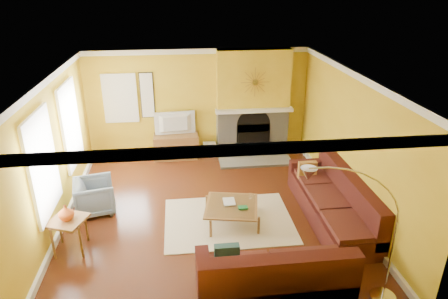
{
  "coord_description": "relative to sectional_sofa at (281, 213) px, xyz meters",
  "views": [
    {
      "loc": [
        -0.48,
        -6.67,
        4.27
      ],
      "look_at": [
        0.35,
        0.4,
        1.18
      ],
      "focal_mm": 32.0,
      "sensor_mm": 36.0,
      "label": 1
    }
  ],
  "objects": [
    {
      "name": "crown_molding",
      "position": [
        -1.2,
        0.85,
        2.19
      ],
      "size": [
        5.5,
        6.0,
        0.12
      ],
      "primitive_type": null,
      "color": "white",
      "rests_on": "ceiling"
    },
    {
      "name": "arc_lamp",
      "position": [
        0.51,
        -1.7,
        0.63
      ],
      "size": [
        1.38,
        0.36,
        2.17
      ],
      "primitive_type": null,
      "color": "silver",
      "rests_on": "floor"
    },
    {
      "name": "side_table",
      "position": [
        -3.6,
        0.0,
        -0.15
      ],
      "size": [
        0.71,
        0.71,
        0.6
      ],
      "primitive_type": null,
      "rotation": [
        0.0,
        0.0,
        -0.36
      ],
      "color": "olive",
      "rests_on": "floor"
    },
    {
      "name": "floor",
      "position": [
        -1.2,
        0.85,
        -0.46
      ],
      "size": [
        5.5,
        6.0,
        0.02
      ],
      "primitive_type": "cube",
      "color": "#602B14",
      "rests_on": "ground"
    },
    {
      "name": "sectional_sofa",
      "position": [
        0.0,
        0.0,
        0.0
      ],
      "size": [
        3.1,
        3.7,
        0.9
      ],
      "primitive_type": null,
      "color": "#471916",
      "rests_on": "floor"
    },
    {
      "name": "window_left_near",
      "position": [
        -3.92,
        2.15,
        1.05
      ],
      "size": [
        0.06,
        1.22,
        1.72
      ],
      "primitive_type": "cube",
      "color": "white",
      "rests_on": "wall_left"
    },
    {
      "name": "rug",
      "position": [
        -0.85,
        0.55,
        -0.44
      ],
      "size": [
        2.4,
        1.8,
        0.02
      ],
      "primitive_type": "cube",
      "color": "beige",
      "rests_on": "floor"
    },
    {
      "name": "sunburst",
      "position": [
        0.15,
        3.42,
        1.5
      ],
      "size": [
        0.7,
        0.04,
        0.7
      ],
      "primitive_type": null,
      "color": "olive",
      "rests_on": "fireplace"
    },
    {
      "name": "mantel",
      "position": [
        0.15,
        3.41,
        0.8
      ],
      "size": [
        1.92,
        0.22,
        0.08
      ],
      "primitive_type": "cube",
      "color": "white",
      "rests_on": "fireplace"
    },
    {
      "name": "ceiling",
      "position": [
        -1.2,
        0.85,
        2.26
      ],
      "size": [
        5.5,
        6.0,
        0.02
      ],
      "primitive_type": "cube",
      "color": "white",
      "rests_on": "ground"
    },
    {
      "name": "wall_back",
      "position": [
        -1.2,
        3.86,
        0.9
      ],
      "size": [
        5.5,
        0.02,
        2.7
      ],
      "primitive_type": "cube",
      "color": "gold",
      "rests_on": "ground"
    },
    {
      "name": "wall_art",
      "position": [
        -2.45,
        3.82,
        1.15
      ],
      "size": [
        0.34,
        0.04,
        1.14
      ],
      "primitive_type": "cube",
      "color": "white",
      "rests_on": "wall_back"
    },
    {
      "name": "wall_front",
      "position": [
        -1.2,
        -2.16,
        0.9
      ],
      "size": [
        5.5,
        0.02,
        2.7
      ],
      "primitive_type": "cube",
      "color": "gold",
      "rests_on": "ground"
    },
    {
      "name": "vase",
      "position": [
        -3.6,
        0.0,
        0.29
      ],
      "size": [
        0.28,
        0.28,
        0.27
      ],
      "primitive_type": "imported",
      "rotation": [
        0.0,
        0.0,
        -0.12
      ],
      "color": "#D8591E",
      "rests_on": "side_table"
    },
    {
      "name": "book",
      "position": [
        -0.94,
        0.6,
        -0.06
      ],
      "size": [
        0.22,
        0.29,
        0.03
      ],
      "primitive_type": "imported",
      "rotation": [
        0.0,
        0.0,
        -0.0
      ],
      "color": "white",
      "rests_on": "coffee_table"
    },
    {
      "name": "media_console",
      "position": [
        -1.8,
        3.6,
        -0.14
      ],
      "size": [
        1.12,
        0.5,
        0.61
      ],
      "primitive_type": "cube",
      "color": "olive",
      "rests_on": "floor"
    },
    {
      "name": "fireplace",
      "position": [
        0.15,
        3.65,
        0.9
      ],
      "size": [
        1.8,
        0.4,
        2.7
      ],
      "primitive_type": null,
      "color": "gray",
      "rests_on": "floor"
    },
    {
      "name": "window_back",
      "position": [
        -3.1,
        3.81,
        1.1
      ],
      "size": [
        0.82,
        0.06,
        1.22
      ],
      "primitive_type": "cube",
      "color": "white",
      "rests_on": "wall_back"
    },
    {
      "name": "baseboard",
      "position": [
        -1.2,
        0.85,
        -0.39
      ],
      "size": [
        5.5,
        6.0,
        0.12
      ],
      "primitive_type": null,
      "color": "white",
      "rests_on": "floor"
    },
    {
      "name": "tv",
      "position": [
        -1.8,
        3.6,
        0.46
      ],
      "size": [
        1.02,
        0.22,
        0.59
      ],
      "primitive_type": "imported",
      "rotation": [
        0.0,
        0.0,
        3.23
      ],
      "color": "black",
      "rests_on": "media_console"
    },
    {
      "name": "wall_right",
      "position": [
        1.56,
        0.85,
        0.9
      ],
      "size": [
        0.02,
        6.0,
        2.7
      ],
      "primitive_type": "cube",
      "color": "gold",
      "rests_on": "ground"
    },
    {
      "name": "wall_left",
      "position": [
        -3.96,
        0.85,
        0.9
      ],
      "size": [
        0.02,
        6.0,
        2.7
      ],
      "primitive_type": "cube",
      "color": "gold",
      "rests_on": "ground"
    },
    {
      "name": "hearth",
      "position": [
        0.15,
        3.1,
        -0.42
      ],
      "size": [
        1.8,
        0.7,
        0.06
      ],
      "primitive_type": "cube",
      "color": "gray",
      "rests_on": "floor"
    },
    {
      "name": "coffee_table",
      "position": [
        -0.8,
        0.5,
        -0.26
      ],
      "size": [
        1.13,
        1.13,
        0.38
      ],
      "primitive_type": null,
      "rotation": [
        0.0,
        0.0,
        -0.2
      ],
      "color": "white",
      "rests_on": "floor"
    },
    {
      "name": "window_left_far",
      "position": [
        -3.92,
        0.25,
        1.05
      ],
      "size": [
        0.06,
        1.22,
        1.72
      ],
      "primitive_type": "cube",
      "color": "white",
      "rests_on": "wall_left"
    },
    {
      "name": "subwoofer",
      "position": [
        -0.95,
        3.63,
        -0.29
      ],
      "size": [
        0.32,
        0.32,
        0.32
      ],
      "primitive_type": "cube",
      "color": "white",
      "rests_on": "floor"
    },
    {
      "name": "armchair",
      "position": [
        -3.4,
        1.2,
        -0.11
      ],
      "size": [
        0.88,
        0.86,
        0.68
      ],
      "primitive_type": "imported",
      "rotation": [
        0.0,
        0.0,
        1.78
      ],
      "color": "slate",
      "rests_on": "floor"
    }
  ]
}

